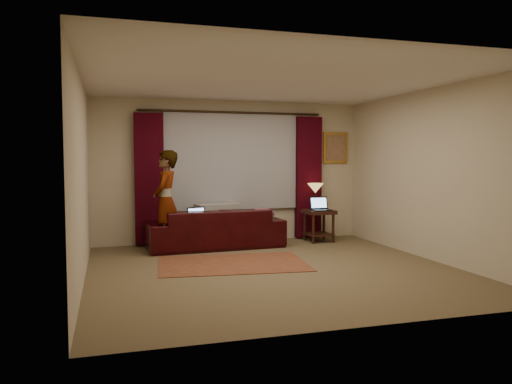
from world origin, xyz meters
TOP-DOWN VIEW (x-y plane):
  - floor at (0.00, 0.00)m, footprint 5.00×5.00m
  - ceiling at (0.00, 0.00)m, footprint 5.00×5.00m
  - wall_back at (0.00, 2.50)m, footprint 5.00×0.02m
  - wall_front at (0.00, -2.50)m, footprint 5.00×0.02m
  - wall_left at (-2.50, 0.00)m, footprint 0.02×5.00m
  - wall_right at (2.50, 0.00)m, footprint 0.02×5.00m
  - sheer_curtain at (0.00, 2.44)m, footprint 2.50×0.05m
  - drape_left at (-1.50, 2.39)m, footprint 0.50×0.14m
  - drape_right at (1.50, 2.39)m, footprint 0.50×0.14m
  - curtain_rod at (0.00, 2.39)m, footprint 0.04×0.04m
  - picture_frame at (2.10, 2.47)m, footprint 0.50×0.04m
  - sofa at (-0.43, 1.90)m, footprint 2.39×1.15m
  - throw_blanket at (-0.33, 2.17)m, footprint 0.85×0.49m
  - clothing_pile at (0.36, 1.76)m, footprint 0.59×0.52m
  - laptop_sofa at (-0.73, 1.68)m, footprint 0.45×0.47m
  - area_rug at (-0.46, 0.50)m, footprint 2.27×1.64m
  - end_table at (1.54, 1.97)m, footprint 0.52×0.52m
  - tiffany_lamp at (1.54, 2.12)m, footprint 0.39×0.39m
  - laptop_table at (1.53, 1.85)m, footprint 0.35×0.38m
  - person at (-1.30, 1.65)m, footprint 0.63×0.63m

SIDE VIEW (x-z plane):
  - floor at x=0.00m, z-range -0.01..0.00m
  - area_rug at x=-0.46m, z-range 0.00..0.01m
  - end_table at x=1.54m, z-range 0.00..0.59m
  - sofa at x=-0.43m, z-range 0.00..0.94m
  - clothing_pile at x=0.36m, z-range 0.47..0.67m
  - laptop_sofa at x=-0.73m, z-range 0.47..0.72m
  - laptop_table at x=1.53m, z-range 0.59..0.84m
  - tiffany_lamp at x=1.54m, z-range 0.59..1.08m
  - person at x=-1.30m, z-range 0.00..1.68m
  - throw_blanket at x=-0.33m, z-range 0.89..0.99m
  - drape_left at x=-1.50m, z-range 0.03..2.33m
  - drape_right at x=1.50m, z-range 0.03..2.33m
  - wall_back at x=0.00m, z-range 0.00..2.60m
  - wall_front at x=0.00m, z-range 0.00..2.60m
  - wall_left at x=-2.50m, z-range 0.00..2.60m
  - wall_right at x=2.50m, z-range 0.00..2.60m
  - sheer_curtain at x=0.00m, z-range 0.60..2.40m
  - picture_frame at x=2.10m, z-range 1.45..2.05m
  - curtain_rod at x=0.00m, z-range 0.68..4.08m
  - ceiling at x=0.00m, z-range 2.59..2.61m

